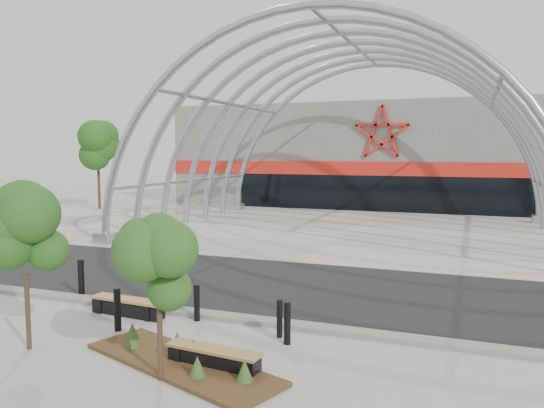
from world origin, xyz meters
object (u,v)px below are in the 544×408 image
street_tree_0 (25,243)px  street_tree_1 (159,268)px  bench_1 (214,359)px  bollard_2 (117,309)px  bench_0 (128,307)px

street_tree_0 → street_tree_1: street_tree_0 is taller
bench_1 → bollard_2: 3.45m
street_tree_0 → bench_1: (4.29, 0.50, -2.16)m
street_tree_0 → bench_0: 3.58m
street_tree_0 → bench_0: size_ratio=1.50×
street_tree_1 → bench_0: (-3.02, 3.12, -1.95)m
bench_0 → bollard_2: size_ratio=2.08×
street_tree_1 → bollard_2: bearing=141.2°
bench_0 → bollard_2: bollard_2 is taller
bench_0 → bench_1: bench_0 is taller
bollard_2 → street_tree_0: bearing=-122.2°
street_tree_1 → bench_1: (0.71, 0.81, -1.96)m
bench_0 → street_tree_0: bearing=-101.2°
street_tree_1 → bench_0: bearing=134.1°
bollard_2 → street_tree_1: bearing=-38.8°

